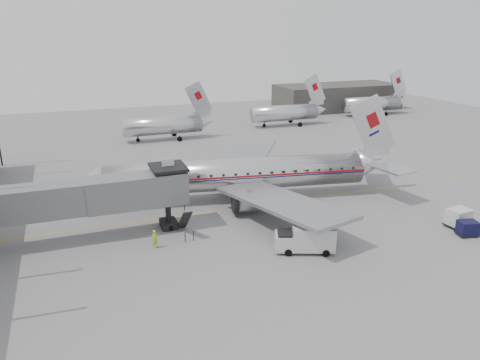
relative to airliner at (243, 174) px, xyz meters
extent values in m
plane|color=slate|center=(-0.74, -8.87, -3.00)|extent=(160.00, 160.00, 0.00)
cube|color=#3A3735|center=(44.26, 51.13, 0.00)|extent=(30.00, 12.00, 6.00)
cube|color=gold|center=(2.26, -2.87, -3.00)|extent=(60.00, 0.15, 0.01)
cube|color=#5A5D5F|center=(-22.74, -5.27, 1.30)|extent=(12.00, 2.80, 3.00)
cube|color=#5A5D5F|center=(-13.74, -5.27, 1.30)|extent=(8.00, 3.00, 3.10)
cube|color=#5A5D5F|center=(-9.74, -4.87, 1.30)|extent=(3.20, 3.60, 3.20)
cube|color=black|center=(-9.74, -4.87, 3.20)|extent=(3.40, 3.80, 0.30)
cube|color=white|center=(-9.74, -4.87, 3.70)|extent=(1.20, 0.15, 0.80)
cylinder|color=black|center=(-10.04, -5.27, -1.60)|extent=(0.56, 0.56, 2.80)
cube|color=black|center=(-10.04, -5.27, -2.65)|extent=(1.60, 2.20, 0.70)
cylinder|color=black|center=(-10.04, -6.27, -2.70)|extent=(0.30, 0.60, 0.60)
cylinder|color=black|center=(-10.04, -4.27, -2.70)|extent=(0.30, 0.60, 0.60)
cube|color=black|center=(-8.94, -7.57, -1.50)|extent=(0.90, 3.20, 2.90)
cylinder|color=silver|center=(-2.74, 33.13, -0.40)|extent=(14.00, 3.20, 3.20)
cube|color=silver|center=(4.06, 33.13, 4.00)|extent=(5.17, 0.26, 6.52)
cylinder|color=black|center=(-7.24, 33.13, -2.50)|extent=(0.24, 0.24, 1.00)
cylinder|color=silver|center=(23.26, 37.13, -0.40)|extent=(14.00, 3.20, 3.20)
cube|color=silver|center=(30.06, 37.13, 4.00)|extent=(5.17, 0.26, 6.52)
cylinder|color=black|center=(18.76, 37.13, -2.50)|extent=(0.24, 0.24, 1.00)
cylinder|color=silver|center=(47.26, 41.13, -0.40)|extent=(14.00, 3.20, 3.20)
cube|color=silver|center=(54.06, 41.13, 4.00)|extent=(5.17, 0.26, 6.52)
cylinder|color=black|center=(42.76, 41.13, -2.50)|extent=(0.24, 0.24, 1.00)
cylinder|color=silver|center=(-0.74, 0.13, 0.01)|extent=(30.31, 8.84, 3.71)
cone|color=silver|center=(-17.06, 2.98, 0.01)|extent=(3.61, 4.18, 3.71)
cone|color=silver|center=(15.87, -2.77, 0.41)|extent=(4.56, 4.17, 3.53)
cube|color=maroon|center=(-0.74, 0.13, 0.26)|extent=(30.32, 8.89, 0.18)
cube|color=#0F0954|center=(-0.74, 0.13, 0.03)|extent=(30.32, 8.89, 0.10)
cube|color=silver|center=(15.58, -2.72, 5.03)|extent=(6.12, 1.36, 7.71)
cube|color=gray|center=(3.78, 8.51, -0.29)|extent=(13.54, 16.41, 1.19)
cube|color=gray|center=(0.67, -9.29, -0.29)|extent=(9.27, 16.92, 1.19)
cylinder|color=gray|center=(0.65, 5.19, -1.55)|extent=(3.72, 2.66, 2.11)
cylinder|color=gray|center=(-1.15, -5.10, -1.55)|extent=(3.72, 2.66, 2.11)
cylinder|color=black|center=(-14.59, 2.55, -2.35)|extent=(0.20, 0.20, 1.31)
cylinder|color=black|center=(1.68, 2.36, -2.30)|extent=(0.26, 0.26, 1.41)
cylinder|color=black|center=(1.68, 2.36, -2.55)|extent=(1.05, 0.52, 1.00)
cylinder|color=black|center=(0.79, -2.79, -2.30)|extent=(0.26, 0.26, 1.41)
cylinder|color=black|center=(0.79, -2.79, -2.55)|extent=(1.05, 0.52, 1.00)
cube|color=#BDBDBF|center=(1.01, -15.22, -1.60)|extent=(4.24, 3.31, 2.18)
cube|color=#BDBDBF|center=(-1.40, -14.26, -2.02)|extent=(2.27, 2.45, 1.45)
cube|color=black|center=(-1.40, -14.26, -1.39)|extent=(1.81, 2.10, 0.62)
cylinder|color=black|center=(-1.46, -15.25, -2.67)|extent=(0.71, 0.49, 0.67)
cylinder|color=black|center=(-0.77, -13.51, -2.67)|extent=(0.71, 0.49, 0.67)
cylinder|color=black|center=(1.63, -16.48, -2.67)|extent=(0.71, 0.49, 0.67)
cylinder|color=black|center=(2.32, -14.74, -2.67)|extent=(0.71, 0.49, 0.67)
cube|color=black|center=(16.76, -17.46, -2.15)|extent=(2.07, 1.74, 1.26)
cube|color=black|center=(16.76, -17.46, -2.82)|extent=(2.18, 1.84, 0.11)
cylinder|color=black|center=(15.93, -17.82, -2.87)|extent=(0.29, 0.17, 0.27)
cylinder|color=black|center=(17.33, -18.16, -2.87)|extent=(0.29, 0.17, 0.27)
cylinder|color=black|center=(16.19, -16.77, -2.87)|extent=(0.29, 0.17, 0.27)
cylinder|color=black|center=(17.59, -17.10, -2.87)|extent=(0.29, 0.17, 0.27)
cube|color=silver|center=(17.57, -15.44, -1.92)|extent=(2.48, 1.99, 1.59)
cube|color=black|center=(17.57, -15.44, -2.78)|extent=(2.61, 2.12, 0.14)
cylinder|color=black|center=(16.75, -16.24, -2.83)|extent=(0.36, 0.18, 0.34)
cylinder|color=black|center=(18.56, -16.00, -2.83)|extent=(0.36, 0.18, 0.34)
cylinder|color=black|center=(16.57, -14.88, -2.83)|extent=(0.36, 0.18, 0.34)
cylinder|color=black|center=(18.38, -14.64, -2.83)|extent=(0.36, 0.18, 0.34)
imported|color=#A3D919|center=(-12.22, -9.47, -2.13)|extent=(0.76, 0.71, 1.74)
camera|label=1|loc=(-18.55, -48.73, 16.39)|focal=35.00mm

